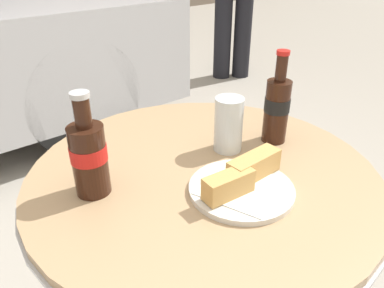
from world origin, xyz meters
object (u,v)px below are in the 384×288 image
(cola_bottle_left, at_px, (89,156))
(lunch_plate_near, at_px, (242,182))
(cola_bottle_right, at_px, (277,107))
(drinking_glass, at_px, (228,127))
(bistro_table, at_px, (202,216))

(cola_bottle_left, distance_m, lunch_plate_near, 0.31)
(cola_bottle_right, xyz_separation_m, lunch_plate_near, (-0.22, -0.10, -0.07))
(cola_bottle_left, height_order, drinking_glass, cola_bottle_left)
(cola_bottle_right, height_order, drinking_glass, cola_bottle_right)
(bistro_table, relative_size, cola_bottle_left, 3.66)
(bistro_table, distance_m, cola_bottle_left, 0.33)
(lunch_plate_near, bearing_deg, bistro_table, 95.37)
(bistro_table, relative_size, drinking_glass, 5.92)
(bistro_table, bearing_deg, lunch_plate_near, -84.63)
(cola_bottle_left, xyz_separation_m, cola_bottle_right, (0.46, -0.09, 0.01))
(bistro_table, bearing_deg, cola_bottle_right, -1.80)
(bistro_table, relative_size, lunch_plate_near, 3.64)
(bistro_table, distance_m, cola_bottle_right, 0.32)
(bistro_table, relative_size, cola_bottle_right, 3.42)
(cola_bottle_left, distance_m, drinking_glass, 0.34)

